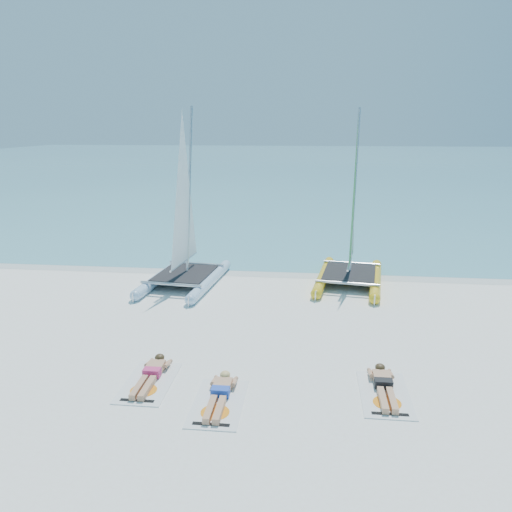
# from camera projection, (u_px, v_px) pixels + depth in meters

# --- Properties ---
(ground) EXTENTS (140.00, 140.00, 0.00)m
(ground) POSITION_uv_depth(u_px,v_px,m) (257.00, 330.00, 13.44)
(ground) COLOR white
(ground) RESTS_ON ground
(sea) EXTENTS (140.00, 115.00, 0.01)m
(sea) POSITION_uv_depth(u_px,v_px,m) (303.00, 162.00, 73.98)
(sea) COLOR #7DD0D0
(sea) RESTS_ON ground
(wet_sand_strip) EXTENTS (140.00, 1.40, 0.01)m
(wet_sand_strip) POSITION_uv_depth(u_px,v_px,m) (273.00, 272.00, 18.73)
(wet_sand_strip) COLOR silver
(wet_sand_strip) RESTS_ON ground
(catamaran_blue) EXTENTS (2.63, 4.74, 6.19)m
(catamaran_blue) POSITION_uv_depth(u_px,v_px,m) (184.00, 231.00, 16.99)
(catamaran_blue) COLOR #C1E4FE
(catamaran_blue) RESTS_ON ground
(catamaran_yellow) EXTENTS (2.74, 4.94, 6.15)m
(catamaran_yellow) POSITION_uv_depth(u_px,v_px,m) (352.00, 226.00, 17.39)
(catamaran_yellow) COLOR yellow
(catamaran_yellow) RESTS_ON ground
(towel_a) EXTENTS (1.00, 1.85, 0.02)m
(towel_a) POSITION_uv_depth(u_px,v_px,m) (149.00, 382.00, 10.69)
(towel_a) COLOR silver
(towel_a) RESTS_ON ground
(sunbather_a) EXTENTS (0.37, 1.73, 0.26)m
(sunbather_a) POSITION_uv_depth(u_px,v_px,m) (151.00, 373.00, 10.85)
(sunbather_a) COLOR tan
(sunbather_a) RESTS_ON towel_a
(towel_b) EXTENTS (1.00, 1.85, 0.02)m
(towel_b) POSITION_uv_depth(u_px,v_px,m) (218.00, 403.00, 9.90)
(towel_b) COLOR silver
(towel_b) RESTS_ON ground
(sunbather_b) EXTENTS (0.37, 1.73, 0.26)m
(sunbather_b) POSITION_uv_depth(u_px,v_px,m) (220.00, 393.00, 10.06)
(sunbather_b) COLOR tan
(sunbather_b) RESTS_ON towel_b
(towel_c) EXTENTS (1.00, 1.85, 0.02)m
(towel_c) POSITION_uv_depth(u_px,v_px,m) (385.00, 394.00, 10.23)
(towel_c) COLOR silver
(towel_c) RESTS_ON ground
(sunbather_c) EXTENTS (0.37, 1.73, 0.26)m
(sunbather_c) POSITION_uv_depth(u_px,v_px,m) (384.00, 385.00, 10.38)
(sunbather_c) COLOR tan
(sunbather_c) RESTS_ON towel_c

